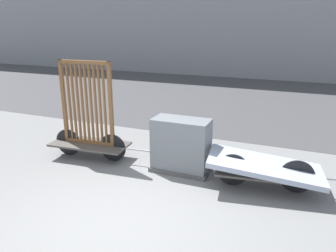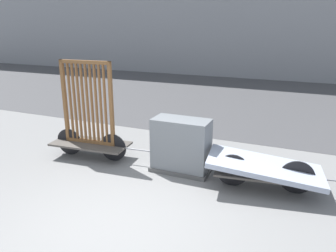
# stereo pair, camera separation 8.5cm
# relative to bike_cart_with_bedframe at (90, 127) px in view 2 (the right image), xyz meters

# --- Properties ---
(ground_plane) EXTENTS (60.00, 60.00, 0.00)m
(ground_plane) POSITION_rel_bike_cart_with_bedframe_xyz_m (1.82, -2.05, -0.70)
(ground_plane) COLOR slate
(road_strip) EXTENTS (56.00, 9.94, 0.01)m
(road_strip) POSITION_rel_bike_cart_with_bedframe_xyz_m (1.82, 7.19, -0.70)
(road_strip) COLOR #424244
(road_strip) RESTS_ON ground_plane
(bike_cart_with_bedframe) EXTENTS (2.39, 0.86, 2.10)m
(bike_cart_with_bedframe) POSITION_rel_bike_cart_with_bedframe_xyz_m (0.00, 0.00, 0.00)
(bike_cart_with_bedframe) COLOR #4C4742
(bike_cart_with_bedframe) RESTS_ON ground_plane
(bike_cart_with_mattress) EXTENTS (2.56, 1.21, 0.59)m
(bike_cart_with_mattress) POSITION_rel_bike_cart_with_bedframe_xyz_m (3.65, -0.00, -0.30)
(bike_cart_with_mattress) COLOR #4C4742
(bike_cart_with_mattress) RESTS_ON ground_plane
(utility_cabinet) EXTENTS (1.16, 0.60, 1.07)m
(utility_cabinet) POSITION_rel_bike_cart_with_bedframe_xyz_m (2.04, 0.13, -0.21)
(utility_cabinet) COLOR #4C4C4C
(utility_cabinet) RESTS_ON ground_plane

